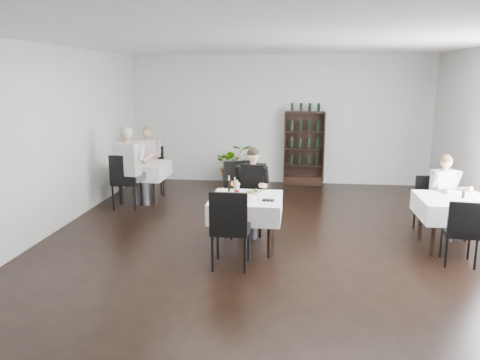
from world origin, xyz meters
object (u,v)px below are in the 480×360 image
object	(u,v)px
wine_shelf	(304,149)
diner_main	(252,184)
main_table	(246,207)
potted_tree	(234,164)

from	to	relation	value
wine_shelf	diner_main	distance (m)	3.75
main_table	wine_shelf	bearing A→B (deg)	78.22
potted_tree	diner_main	size ratio (longest dim) A/B	0.68
wine_shelf	potted_tree	xyz separation A→B (m)	(-1.64, -0.11, -0.37)
main_table	potted_tree	distance (m)	4.27
main_table	potted_tree	size ratio (longest dim) A/B	1.08
wine_shelf	main_table	size ratio (longest dim) A/B	1.70
main_table	potted_tree	world-z (taller)	potted_tree
main_table	diner_main	size ratio (longest dim) A/B	0.74
wine_shelf	diner_main	world-z (taller)	wine_shelf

